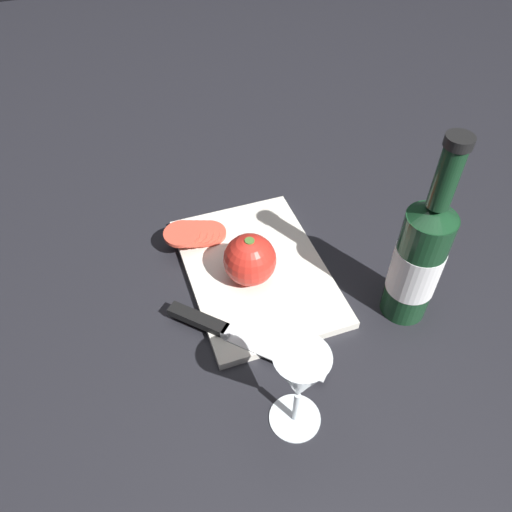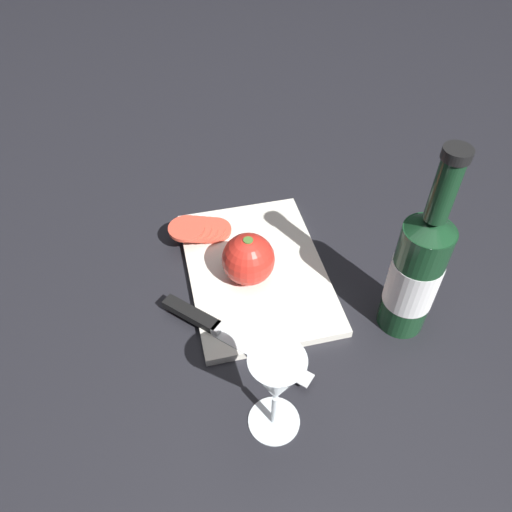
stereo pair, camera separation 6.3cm
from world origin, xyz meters
name	(u,v)px [view 2 (the right image)]	position (x,y,z in m)	size (l,w,h in m)	color
ground_plane	(242,260)	(0.00, 0.00, 0.00)	(3.00, 3.00, 0.00)	black
cutting_board	(256,271)	(0.04, 0.02, 0.01)	(0.34, 0.24, 0.02)	silver
wine_bottle	(416,272)	(0.19, 0.22, 0.12)	(0.08, 0.08, 0.33)	#14381E
wine_glass	(276,383)	(0.31, -0.02, 0.11)	(0.07, 0.07, 0.16)	silver
whole_tomato	(248,259)	(0.06, 0.00, 0.06)	(0.09, 0.09, 0.09)	red
knife	(207,323)	(0.14, -0.09, 0.02)	(0.21, 0.20, 0.01)	silver
tomato_slice_stack_near	(200,229)	(-0.07, -0.06, 0.03)	(0.08, 0.12, 0.03)	#DB4C38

